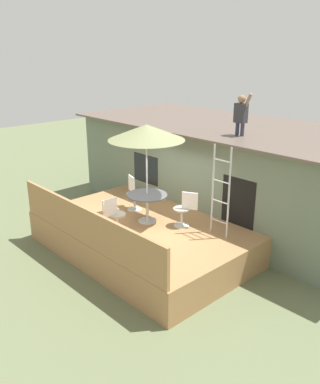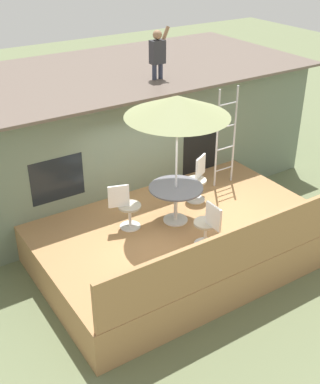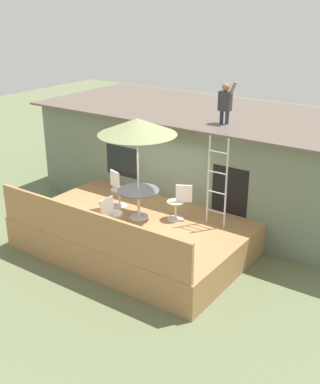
{
  "view_description": "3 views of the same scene",
  "coord_description": "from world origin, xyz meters",
  "px_view_note": "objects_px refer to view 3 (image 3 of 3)",
  "views": [
    {
      "loc": [
        7.39,
        -6.41,
        5.07
      ],
      "look_at": [
        -0.3,
        0.81,
        1.36
      ],
      "focal_mm": 38.29,
      "sensor_mm": 36.0,
      "label": 1
    },
    {
      "loc": [
        -4.8,
        -6.73,
        6.03
      ],
      "look_at": [
        -0.16,
        0.44,
        1.31
      ],
      "focal_mm": 46.61,
      "sensor_mm": 36.0,
      "label": 2
    },
    {
      "loc": [
        6.78,
        -8.7,
        5.94
      ],
      "look_at": [
        0.16,
        0.76,
        1.31
      ],
      "focal_mm": 45.28,
      "sensor_mm": 36.0,
      "label": 3
    }
  ],
  "objects_px": {
    "person_figure": "(226,100)",
    "patio_table": "(139,196)",
    "patio_chair_near": "(111,215)",
    "patio_chair_left": "(118,189)",
    "patio_chair_right": "(179,202)",
    "patio_umbrella": "(137,126)",
    "step_ladder": "(217,183)"
  },
  "relations": [
    {
      "from": "person_figure",
      "to": "patio_table",
      "type": "bearing_deg",
      "value": -115.07
    },
    {
      "from": "patio_chair_near",
      "to": "patio_chair_left",
      "type": "bearing_deg",
      "value": 34.95
    },
    {
      "from": "person_figure",
      "to": "patio_chair_right",
      "type": "height_order",
      "value": "person_figure"
    },
    {
      "from": "patio_table",
      "to": "patio_chair_right",
      "type": "relative_size",
      "value": 1.13
    },
    {
      "from": "patio_chair_left",
      "to": "patio_chair_right",
      "type": "distance_m",
      "value": 1.82
    },
    {
      "from": "patio_umbrella",
      "to": "patio_chair_near",
      "type": "distance_m",
      "value": 2.16
    },
    {
      "from": "patio_umbrella",
      "to": "step_ladder",
      "type": "bearing_deg",
      "value": 22.09
    },
    {
      "from": "person_figure",
      "to": "patio_chair_near",
      "type": "height_order",
      "value": "person_figure"
    },
    {
      "from": "person_figure",
      "to": "patio_chair_right",
      "type": "xyz_separation_m",
      "value": [
        -0.2,
        -1.84,
        -2.25
      ]
    },
    {
      "from": "person_figure",
      "to": "patio_chair_left",
      "type": "relative_size",
      "value": 1.21
    },
    {
      "from": "person_figure",
      "to": "patio_chair_left",
      "type": "xyz_separation_m",
      "value": [
        -2.01,
        -2.01,
        -2.25
      ]
    },
    {
      "from": "step_ladder",
      "to": "patio_chair_right",
      "type": "height_order",
      "value": "step_ladder"
    },
    {
      "from": "patio_table",
      "to": "patio_chair_near",
      "type": "bearing_deg",
      "value": -90.84
    },
    {
      "from": "patio_chair_left",
      "to": "patio_chair_near",
      "type": "bearing_deg",
      "value": -37.51
    },
    {
      "from": "patio_umbrella",
      "to": "patio_chair_right",
      "type": "height_order",
      "value": "patio_umbrella"
    },
    {
      "from": "step_ladder",
      "to": "patio_chair_left",
      "type": "xyz_separation_m",
      "value": [
        -2.72,
        -0.42,
        -0.64
      ]
    },
    {
      "from": "patio_chair_right",
      "to": "patio_chair_near",
      "type": "xyz_separation_m",
      "value": [
        -0.89,
        -1.52,
        0.0
      ]
    },
    {
      "from": "person_figure",
      "to": "patio_chair_right",
      "type": "distance_m",
      "value": 2.92
    },
    {
      "from": "step_ladder",
      "to": "patio_chair_left",
      "type": "distance_m",
      "value": 2.83
    },
    {
      "from": "patio_chair_right",
      "to": "patio_table",
      "type": "bearing_deg",
      "value": 0.0
    },
    {
      "from": "patio_table",
      "to": "patio_chair_left",
      "type": "bearing_deg",
      "value": 161.62
    },
    {
      "from": "patio_chair_right",
      "to": "patio_chair_near",
      "type": "distance_m",
      "value": 1.76
    },
    {
      "from": "person_figure",
      "to": "patio_chair_near",
      "type": "distance_m",
      "value": 4.19
    },
    {
      "from": "step_ladder",
      "to": "person_figure",
      "type": "height_order",
      "value": "person_figure"
    },
    {
      "from": "step_ladder",
      "to": "patio_chair_right",
      "type": "distance_m",
      "value": 1.14
    },
    {
      "from": "patio_table",
      "to": "step_ladder",
      "type": "relative_size",
      "value": 0.47
    },
    {
      "from": "patio_table",
      "to": "patio_umbrella",
      "type": "xyz_separation_m",
      "value": [
        0.0,
        -0.0,
        1.76
      ]
    },
    {
      "from": "step_ladder",
      "to": "patio_chair_left",
      "type": "relative_size",
      "value": 2.39
    },
    {
      "from": "patio_umbrella",
      "to": "step_ladder",
      "type": "xyz_separation_m",
      "value": [
        1.79,
        0.73,
        -1.25
      ]
    },
    {
      "from": "step_ladder",
      "to": "person_figure",
      "type": "xyz_separation_m",
      "value": [
        -0.71,
        1.59,
        1.61
      ]
    },
    {
      "from": "patio_table",
      "to": "patio_umbrella",
      "type": "bearing_deg",
      "value": -57.99
    },
    {
      "from": "patio_table",
      "to": "patio_umbrella",
      "type": "distance_m",
      "value": 1.76
    }
  ]
}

